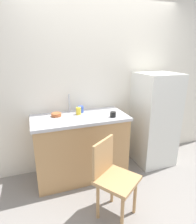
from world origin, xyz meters
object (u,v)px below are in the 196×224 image
Objects in this scene: terracotta_bowl at (56,115)px; cup_blue at (81,109)px; cup_yellow at (78,111)px; cup_black at (113,114)px; chair at (113,176)px; refrigerator at (154,119)px.

terracotta_bowl is 1.42× the size of cup_blue.
cup_yellow reaches higher than cup_black.
chair is 1.04m from cup_yellow.
refrigerator is 1.38m from chair.
cup_yellow reaches higher than terracotta_bowl.
chair is at bearing -142.87° from refrigerator.
chair is 1.13m from terracotta_bowl.
cup_blue is at bearing 172.40° from refrigerator.
cup_blue is (0.36, 0.05, 0.03)m from terracotta_bowl.
cup_blue is (-0.36, 0.34, 0.01)m from cup_black.
chair is at bearing -113.28° from cup_black.
cup_black is 0.49m from cup_blue.
cup_yellow is 0.49m from cup_black.
refrigerator is at bearing 12.49° from cup_black.
terracotta_bowl is at bearing 175.99° from refrigerator.
refrigerator is 1.66× the size of chair.
cup_black is at bearing 31.43° from chair.
cup_yellow is 0.09m from cup_blue.
cup_blue is at bearing 59.68° from chair.
cup_black is (0.72, -0.29, 0.01)m from terracotta_bowl.
refrigerator is 10.78× the size of terracotta_bowl.
cup_yellow is 1.06× the size of cup_blue.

